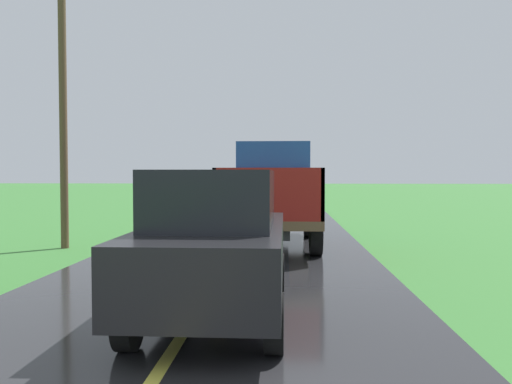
% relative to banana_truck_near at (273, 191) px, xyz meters
% --- Properties ---
extents(banana_truck_near, '(2.38, 5.82, 2.80)m').
position_rel_banana_truck_near_xyz_m(banana_truck_near, '(0.00, 0.00, 0.00)').
color(banana_truck_near, '#2D2D30').
rests_on(banana_truck_near, road_surface).
extents(utility_pole_roadside, '(2.36, 0.20, 7.39)m').
position_rel_banana_truck_near_xyz_m(utility_pole_roadside, '(-5.44, -1.19, 2.57)').
color(utility_pole_roadside, brown).
rests_on(utility_pole_roadside, ground).
extents(following_car, '(1.74, 4.10, 1.92)m').
position_rel_banana_truck_near_xyz_m(following_car, '(-0.54, -7.56, -0.39)').
color(following_car, black).
rests_on(following_car, road_surface).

